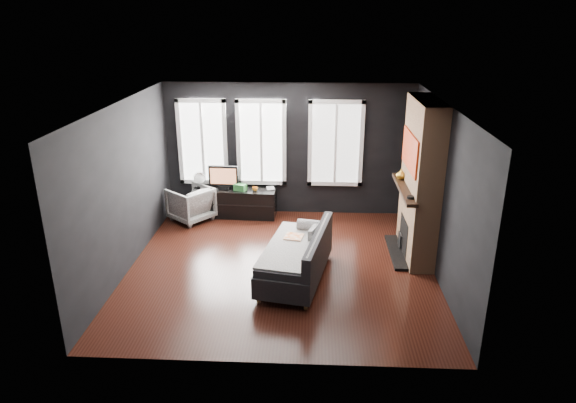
{
  "coord_description": "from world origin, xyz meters",
  "views": [
    {
      "loc": [
        0.5,
        -7.62,
        4.01
      ],
      "look_at": [
        0.1,
        0.3,
        1.05
      ],
      "focal_mm": 32.0,
      "sensor_mm": 36.0,
      "label": 1
    }
  ],
  "objects_px": {
    "monitor": "(223,176)",
    "book": "(267,184)",
    "sofa": "(295,254)",
    "armchair": "(191,202)",
    "media_console": "(235,202)",
    "mantel_vase": "(401,174)",
    "mug": "(255,188)"
  },
  "relations": [
    {
      "from": "media_console",
      "to": "mantel_vase",
      "type": "xyz_separation_m",
      "value": [
        3.14,
        -1.19,
        1.03
      ]
    },
    {
      "from": "mug",
      "to": "sofa",
      "type": "bearing_deg",
      "value": -69.89
    },
    {
      "from": "media_console",
      "to": "mug",
      "type": "distance_m",
      "value": 0.56
    },
    {
      "from": "book",
      "to": "armchair",
      "type": "bearing_deg",
      "value": -167.8
    },
    {
      "from": "mug",
      "to": "book",
      "type": "bearing_deg",
      "value": 33.39
    },
    {
      "from": "sofa",
      "to": "mug",
      "type": "height_order",
      "value": "sofa"
    },
    {
      "from": "monitor",
      "to": "book",
      "type": "xyz_separation_m",
      "value": [
        0.88,
        0.03,
        -0.17
      ]
    },
    {
      "from": "sofa",
      "to": "monitor",
      "type": "distance_m",
      "value": 3.07
    },
    {
      "from": "sofa",
      "to": "armchair",
      "type": "xyz_separation_m",
      "value": [
        -2.2,
        2.31,
        -0.03
      ]
    },
    {
      "from": "mug",
      "to": "mantel_vase",
      "type": "bearing_deg",
      "value": -21.7
    },
    {
      "from": "sofa",
      "to": "monitor",
      "type": "height_order",
      "value": "monitor"
    },
    {
      "from": "sofa",
      "to": "book",
      "type": "bearing_deg",
      "value": 115.66
    },
    {
      "from": "monitor",
      "to": "book",
      "type": "height_order",
      "value": "monitor"
    },
    {
      "from": "monitor",
      "to": "mug",
      "type": "xyz_separation_m",
      "value": [
        0.65,
        -0.12,
        -0.22
      ]
    },
    {
      "from": "armchair",
      "to": "book",
      "type": "height_order",
      "value": "book"
    },
    {
      "from": "mug",
      "to": "book",
      "type": "height_order",
      "value": "book"
    },
    {
      "from": "media_console",
      "to": "book",
      "type": "height_order",
      "value": "book"
    },
    {
      "from": "armchair",
      "to": "mantel_vase",
      "type": "xyz_separation_m",
      "value": [
        4.0,
        -0.9,
        0.94
      ]
    },
    {
      "from": "mug",
      "to": "monitor",
      "type": "bearing_deg",
      "value": 169.93
    },
    {
      "from": "media_console",
      "to": "mantel_vase",
      "type": "relative_size",
      "value": 9.15
    },
    {
      "from": "media_console",
      "to": "mantel_vase",
      "type": "height_order",
      "value": "mantel_vase"
    },
    {
      "from": "media_console",
      "to": "book",
      "type": "relative_size",
      "value": 7.82
    },
    {
      "from": "mug",
      "to": "book",
      "type": "xyz_separation_m",
      "value": [
        0.22,
        0.15,
        0.05
      ]
    },
    {
      "from": "media_console",
      "to": "monitor",
      "type": "relative_size",
      "value": 2.74
    },
    {
      "from": "armchair",
      "to": "mug",
      "type": "relative_size",
      "value": 6.95
    },
    {
      "from": "armchair",
      "to": "mantel_vase",
      "type": "distance_m",
      "value": 4.21
    },
    {
      "from": "media_console",
      "to": "monitor",
      "type": "distance_m",
      "value": 0.61
    },
    {
      "from": "sofa",
      "to": "mug",
      "type": "bearing_deg",
      "value": 121.15
    },
    {
      "from": "sofa",
      "to": "armchair",
      "type": "relative_size",
      "value": 2.5
    },
    {
      "from": "media_console",
      "to": "mantel_vase",
      "type": "distance_m",
      "value": 3.52
    },
    {
      "from": "book",
      "to": "mug",
      "type": "bearing_deg",
      "value": -146.61
    },
    {
      "from": "monitor",
      "to": "media_console",
      "type": "bearing_deg",
      "value": 1.16
    }
  ]
}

